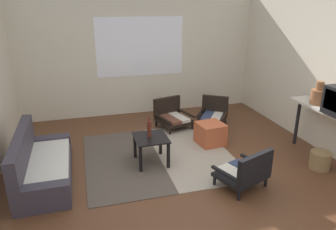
{
  "coord_description": "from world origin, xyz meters",
  "views": [
    {
      "loc": [
        -1.3,
        -3.86,
        2.45
      ],
      "look_at": [
        -0.04,
        0.63,
        0.76
      ],
      "focal_mm": 33.72,
      "sensor_mm": 36.0,
      "label": 1
    }
  ],
  "objects": [
    {
      "name": "coffee_table",
      "position": [
        -0.34,
        0.55,
        0.35
      ],
      "size": [
        0.51,
        0.57,
        0.45
      ],
      "color": "black",
      "rests_on": "ground"
    },
    {
      "name": "armchair_striped_foreground",
      "position": [
        0.74,
        -0.51,
        0.26
      ],
      "size": [
        0.78,
        0.72,
        0.58
      ],
      "color": "black",
      "rests_on": "ground"
    },
    {
      "name": "side_wall_right",
      "position": [
        2.66,
        0.3,
        1.35
      ],
      "size": [
        0.12,
        6.6,
        2.7
      ],
      "primitive_type": "cube",
      "color": "beige",
      "rests_on": "ground"
    },
    {
      "name": "clay_vase",
      "position": [
        2.34,
        0.17,
        1.02
      ],
      "size": [
        0.24,
        0.24,
        0.37
      ],
      "color": "#935B38",
      "rests_on": "console_shelf"
    },
    {
      "name": "area_rug",
      "position": [
        -0.17,
        0.74,
        0.01
      ],
      "size": [
        2.39,
        2.3,
        0.01
      ],
      "color": "#4C4238",
      "rests_on": "ground"
    },
    {
      "name": "couch",
      "position": [
        -1.98,
        0.49,
        0.22
      ],
      "size": [
        0.71,
        1.72,
        0.73
      ],
      "color": "#38333D",
      "rests_on": "ground"
    },
    {
      "name": "glass_bottle",
      "position": [
        -0.35,
        0.59,
        0.58
      ],
      "size": [
        0.07,
        0.07,
        0.32
      ],
      "color": "#5B2319",
      "rests_on": "coffee_table"
    },
    {
      "name": "armchair_corner",
      "position": [
        1.27,
        1.82,
        0.25
      ],
      "size": [
        0.81,
        0.83,
        0.58
      ],
      "color": "black",
      "rests_on": "ground"
    },
    {
      "name": "armchair_by_window",
      "position": [
        0.42,
        1.96,
        0.24
      ],
      "size": [
        0.76,
        0.77,
        0.58
      ],
      "color": "black",
      "rests_on": "ground"
    },
    {
      "name": "far_wall_with_window",
      "position": [
        0.0,
        3.06,
        1.35
      ],
      "size": [
        5.6,
        0.13,
        2.7
      ],
      "color": "beige",
      "rests_on": "ground"
    },
    {
      "name": "ground_plane",
      "position": [
        0.0,
        0.0,
        0.0
      ],
      "size": [
        7.8,
        7.8,
        0.0
      ],
      "primitive_type": "plane",
      "color": "#56331E"
    },
    {
      "name": "ottoman_orange",
      "position": [
        0.85,
        0.96,
        0.2
      ],
      "size": [
        0.5,
        0.5,
        0.39
      ],
      "primitive_type": "cube",
      "rotation": [
        0.0,
        0.0,
        0.13
      ],
      "color": "#BC5633",
      "rests_on": "ground"
    },
    {
      "name": "console_shelf",
      "position": [
        2.34,
        -0.14,
        0.77
      ],
      "size": [
        0.39,
        1.53,
        0.88
      ],
      "color": "beige",
      "rests_on": "ground"
    },
    {
      "name": "wicker_basket",
      "position": [
        2.13,
        -0.33,
        0.14
      ],
      "size": [
        0.31,
        0.31,
        0.28
      ],
      "primitive_type": "cylinder",
      "color": "olive",
      "rests_on": "ground"
    }
  ]
}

